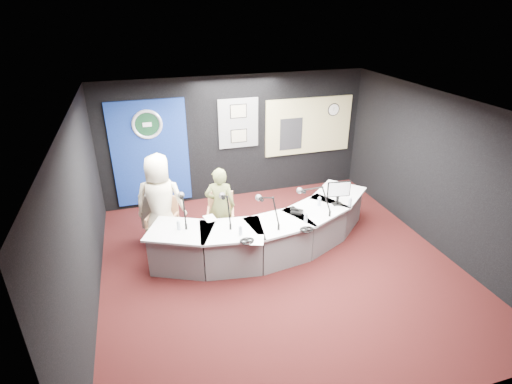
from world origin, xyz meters
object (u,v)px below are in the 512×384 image
object	(u,v)px
person_woman	(220,206)
broadcast_desk	(268,232)
armchair_left	(163,223)
armchair_right	(221,220)
person_man	(160,203)

from	to	relation	value
person_woman	broadcast_desk	bearing A→B (deg)	162.55
armchair_left	armchair_right	xyz separation A→B (m)	(1.06, -0.15, -0.02)
armchair_right	person_woman	world-z (taller)	person_woman
broadcast_desk	person_man	world-z (taller)	person_man
person_man	broadcast_desk	bearing A→B (deg)	172.99
armchair_right	armchair_left	bearing A→B (deg)	-174.29
broadcast_desk	person_man	size ratio (longest dim) A/B	2.46
broadcast_desk	armchair_right	distance (m)	0.93
armchair_left	person_woman	bearing A→B (deg)	18.40
broadcast_desk	person_man	bearing A→B (deg)	159.11
broadcast_desk	armchair_right	world-z (taller)	armchair_right
person_man	person_woman	size ratio (longest dim) A/B	1.20
armchair_left	person_man	xyz separation A→B (m)	(0.00, 0.00, 0.43)
person_man	armchair_left	bearing A→B (deg)	-0.00
broadcast_desk	armchair_left	xyz separation A→B (m)	(-1.82, 0.70, 0.11)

